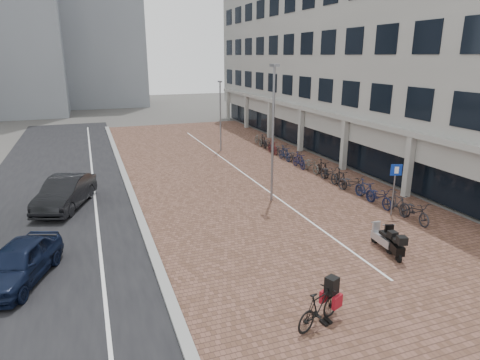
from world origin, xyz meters
name	(u,v)px	position (x,y,z in m)	size (l,w,h in m)	color
ground	(294,254)	(0.00, 0.00, 0.00)	(140.00, 140.00, 0.00)	#474442
plaza_brick	(237,171)	(2.00, 12.00, 0.01)	(14.50, 42.00, 0.04)	brown
street_asphalt	(57,189)	(-9.00, 12.00, 0.01)	(8.00, 50.00, 0.03)	black
curb	(127,181)	(-5.10, 12.00, 0.07)	(0.35, 42.00, 0.14)	gray
lane_line	(94,185)	(-7.00, 12.00, 0.02)	(0.12, 44.00, 0.00)	white
parking_line	(240,171)	(2.20, 12.00, 0.04)	(0.10, 30.00, 0.00)	white
office_building	(352,41)	(12.97, 16.00, 8.44)	(8.40, 40.00, 15.00)	#9D9D98
car_navy	(19,263)	(-9.60, 1.39, 0.69)	(1.63, 4.05, 1.38)	black
car_dark	(65,193)	(-8.37, 8.58, 0.77)	(1.64, 4.70, 1.55)	black
hero_bike	(319,307)	(-1.37, -4.19, 0.58)	(1.90, 1.19, 1.30)	black
shoes	(326,323)	(-1.14, -4.25, 0.05)	(0.39, 0.32, 0.10)	black
scooter_front	(383,237)	(3.50, -0.78, 0.49)	(0.44, 1.42, 0.98)	#B4B4BA
scooter_mid	(394,243)	(3.50, -1.41, 0.54)	(0.49, 1.56, 1.07)	black
parking_sign	(395,181)	(6.22, 1.98, 1.72)	(0.52, 0.20, 2.54)	slate
lamp_near	(273,136)	(1.73, 5.92, 3.45)	(0.12, 0.12, 6.89)	slate
lamp_far	(220,117)	(2.87, 18.27, 2.72)	(0.12, 0.12, 5.43)	slate
bike_row	(311,164)	(6.50, 10.20, 0.52)	(1.24, 20.43, 1.05)	black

